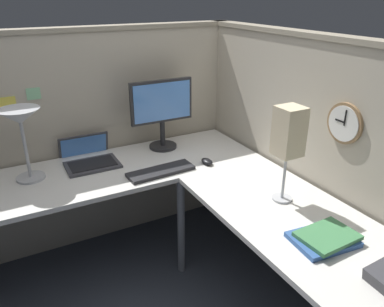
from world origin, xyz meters
name	(u,v)px	position (x,y,z in m)	size (l,w,h in m)	color
ground_plane	(171,292)	(0.00, 0.00, 0.00)	(6.80, 6.80, 0.00)	#383D47
cubicle_wall_back	(69,144)	(-0.36, 0.87, 0.79)	(2.57, 0.12, 1.58)	#B7AD99
cubicle_wall_right	(316,170)	(0.87, -0.27, 0.79)	(0.12, 2.37, 1.58)	#B7AD99
desk	(148,219)	(-0.15, -0.05, 0.63)	(2.35, 2.15, 0.73)	silver
monitor	(162,109)	(0.26, 0.64, 1.02)	(0.46, 0.20, 0.50)	#232326
laptop	(89,157)	(-0.28, 0.66, 0.75)	(0.34, 0.38, 0.22)	#38383D
keyboard	(161,171)	(0.07, 0.26, 0.74)	(0.43, 0.14, 0.02)	#232326
computer_mouse	(207,161)	(0.40, 0.24, 0.75)	(0.06, 0.10, 0.03)	black
desk_lamp_dome	(21,122)	(-0.66, 0.56, 1.09)	(0.24, 0.24, 0.44)	#B7BABF
book_stack	(325,238)	(0.44, -0.75, 0.75)	(0.30, 0.24, 0.04)	#335999
desk_lamp_paper	(289,134)	(0.53, -0.36, 1.11)	(0.13, 0.13, 0.53)	#B7BABF
wall_clock	(345,123)	(0.82, -0.46, 1.16)	(0.04, 0.22, 0.22)	olive
pinned_note_leftmost	(33,94)	(-0.55, 0.82, 1.19)	(0.08, 0.00, 0.08)	#8CCC99
pinned_note_middle	(7,103)	(-0.71, 0.82, 1.15)	(0.10, 0.00, 0.07)	#EAD84C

